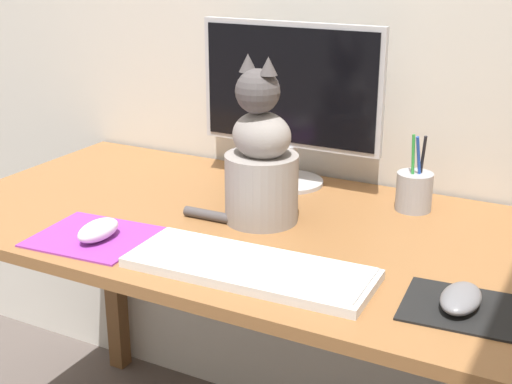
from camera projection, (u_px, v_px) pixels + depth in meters
The scene contains 9 objects.
desk at pixel (261, 263), 1.56m from camera, with size 1.45×0.72×0.74m.
monitor at pixel (290, 97), 1.70m from camera, with size 0.46×0.17×0.40m.
keyboard at pixel (250, 267), 1.30m from camera, with size 0.47×0.18×0.02m.
mousepad_left at pixel (93, 237), 1.45m from camera, with size 0.24×0.22×0.00m.
mousepad_right at pixel (459, 308), 1.17m from camera, with size 0.20×0.18×0.00m.
computer_mouse_left at pixel (98, 230), 1.43m from camera, with size 0.06×0.11×0.04m.
computer_mouse_right at pixel (461, 298), 1.17m from camera, with size 0.06×0.11×0.03m.
cat at pixel (260, 162), 1.50m from camera, with size 0.26×0.20×0.36m.
pen_cup at pixel (414, 191), 1.59m from camera, with size 0.08×0.08×0.17m.
Camera 1 is at (0.65, -1.26, 1.32)m, focal length 50.00 mm.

